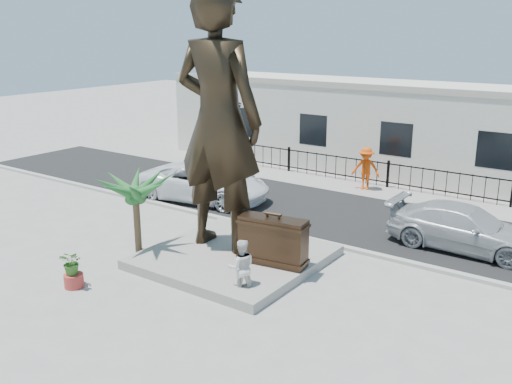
% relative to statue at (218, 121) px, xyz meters
% --- Properties ---
extents(ground, '(100.00, 100.00, 0.00)m').
position_rel_statue_xyz_m(ground, '(1.29, -1.79, -4.47)').
color(ground, '#9E9991').
rests_on(ground, ground).
extents(street, '(40.00, 7.00, 0.01)m').
position_rel_statue_xyz_m(street, '(1.29, 6.21, -4.46)').
color(street, black).
rests_on(street, ground).
extents(curb, '(40.00, 0.25, 0.12)m').
position_rel_statue_xyz_m(curb, '(1.29, 2.71, -4.41)').
color(curb, '#A5A399').
rests_on(curb, ground).
extents(far_sidewalk, '(40.00, 2.50, 0.02)m').
position_rel_statue_xyz_m(far_sidewalk, '(1.29, 10.21, -4.46)').
color(far_sidewalk, '#9E9991').
rests_on(far_sidewalk, ground).
extents(plinth, '(5.20, 5.20, 0.30)m').
position_rel_statue_xyz_m(plinth, '(0.79, -0.29, -4.32)').
color(plinth, gray).
rests_on(plinth, ground).
extents(fence, '(22.00, 0.10, 1.20)m').
position_rel_statue_xyz_m(fence, '(1.29, 11.01, -3.87)').
color(fence, black).
rests_on(fence, ground).
extents(building, '(28.00, 7.00, 4.40)m').
position_rel_statue_xyz_m(building, '(1.29, 15.21, -2.27)').
color(building, silver).
rests_on(building, ground).
extents(statue, '(3.16, 2.18, 8.33)m').
position_rel_statue_xyz_m(statue, '(0.00, 0.00, 0.00)').
color(statue, black).
rests_on(statue, plinth).
extents(suitcase, '(2.16, 0.96, 1.47)m').
position_rel_statue_xyz_m(suitcase, '(2.28, -0.29, -3.43)').
color(suitcase, black).
rests_on(suitcase, plinth).
extents(tourist, '(1.01, 1.00, 1.64)m').
position_rel_statue_xyz_m(tourist, '(2.39, -2.06, -3.64)').
color(tourist, silver).
rests_on(tourist, ground).
extents(car_white, '(6.20, 3.68, 1.62)m').
position_rel_statue_xyz_m(car_white, '(-4.44, 4.39, -3.65)').
color(car_white, white).
rests_on(car_white, street).
extents(car_silver, '(5.17, 2.12, 1.50)m').
position_rel_statue_xyz_m(car_silver, '(6.52, 5.06, -3.71)').
color(car_silver, '#ABAEB0').
rests_on(car_silver, street).
extents(worker, '(1.42, 1.01, 1.99)m').
position_rel_statue_xyz_m(worker, '(0.59, 10.04, -3.45)').
color(worker, '#DE480B').
rests_on(worker, far_sidewalk).
extents(palm_tree, '(1.80, 1.80, 3.20)m').
position_rel_statue_xyz_m(palm_tree, '(-2.06, -1.75, -4.47)').
color(palm_tree, '#205A26').
rests_on(palm_tree, ground).
extents(planter, '(0.56, 0.56, 0.40)m').
position_rel_statue_xyz_m(planter, '(-1.87, -4.49, -4.27)').
color(planter, '#AE352E').
rests_on(planter, ground).
extents(shrub, '(0.77, 0.70, 0.74)m').
position_rel_statue_xyz_m(shrub, '(-1.87, -4.49, -3.70)').
color(shrub, '#30611F').
rests_on(shrub, planter).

